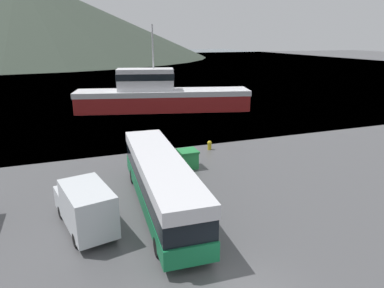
{
  "coord_description": "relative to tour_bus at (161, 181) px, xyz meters",
  "views": [
    {
      "loc": [
        -5.78,
        -9.49,
        9.64
      ],
      "look_at": [
        2.57,
        13.32,
        2.0
      ],
      "focal_mm": 32.0,
      "sensor_mm": 36.0,
      "label": 1
    }
  ],
  "objects": [
    {
      "name": "water_surface",
      "position": [
        1.28,
        130.6,
        -1.77
      ],
      "size": [
        240.0,
        240.0,
        0.0
      ],
      "primitive_type": "plane",
      "color": "slate",
      "rests_on": "ground"
    },
    {
      "name": "hill_backdrop",
      "position": [
        -20.33,
        172.19,
        17.14
      ],
      "size": [
        173.71,
        173.71,
        37.84
      ],
      "primitive_type": "cone",
      "color": "#333D33",
      "rests_on": "ground"
    },
    {
      "name": "tour_bus",
      "position": [
        0.0,
        0.0,
        0.0
      ],
      "size": [
        3.12,
        12.51,
        3.13
      ],
      "rotation": [
        0.0,
        0.0,
        -0.05
      ],
      "color": "#146B3D",
      "rests_on": "ground"
    },
    {
      "name": "delivery_van",
      "position": [
        -4.24,
        -0.78,
        -0.45
      ],
      "size": [
        3.05,
        5.54,
        2.53
      ],
      "rotation": [
        0.0,
        0.0,
        0.21
      ],
      "color": "silver",
      "rests_on": "ground"
    },
    {
      "name": "fishing_boat",
      "position": [
        7.26,
        27.25,
        0.35
      ],
      "size": [
        23.65,
        10.08,
        11.16
      ],
      "rotation": [
        0.0,
        0.0,
        4.47
      ],
      "color": "maroon",
      "rests_on": "water_surface"
    },
    {
      "name": "storage_bin",
      "position": [
        3.67,
        5.75,
        -1.07
      ],
      "size": [
        1.43,
        1.48,
        1.39
      ],
      "color": "green",
      "rests_on": "ground"
    },
    {
      "name": "small_boat",
      "position": [
        -0.14,
        32.13,
        -1.28
      ],
      "size": [
        6.45,
        2.08,
        1.0
      ],
      "rotation": [
        0.0,
        0.0,
        4.76
      ],
      "color": "#19234C",
      "rests_on": "water_surface"
    },
    {
      "name": "mooring_bollard",
      "position": [
        6.94,
        9.21,
        -1.34
      ],
      "size": [
        0.4,
        0.4,
        0.81
      ],
      "color": "#B29919",
      "rests_on": "ground"
    }
  ]
}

